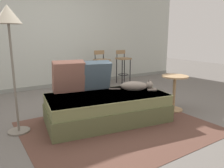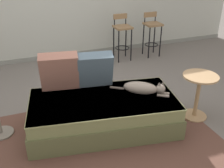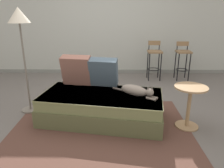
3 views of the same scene
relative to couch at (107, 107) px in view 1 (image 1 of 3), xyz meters
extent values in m
plane|color=#66605B|center=(0.00, 0.40, -0.21)|extent=(16.00, 16.00, 0.00)
cube|color=#B7BCB2|center=(0.00, 2.65, 1.09)|extent=(8.00, 0.10, 2.60)
cube|color=gray|center=(0.00, 2.60, -0.16)|extent=(8.00, 0.02, 0.09)
cube|color=brown|center=(0.00, -0.30, -0.21)|extent=(2.46, 1.99, 0.01)
cube|color=brown|center=(0.00, 0.00, -0.08)|extent=(1.88, 1.17, 0.25)
cube|color=olive|center=(0.00, 0.00, 0.12)|extent=(1.84, 1.12, 0.16)
cube|color=#868C57|center=(0.00, 0.00, 0.19)|extent=(1.85, 1.13, 0.02)
cube|color=#936051|center=(-0.42, 0.42, 0.45)|extent=(0.50, 0.34, 0.49)
cube|color=#4C6070|center=(0.01, 0.35, 0.43)|extent=(0.48, 0.33, 0.46)
ellipsoid|color=gray|center=(0.47, -0.04, 0.28)|extent=(0.44, 0.38, 0.15)
sphere|color=gray|center=(0.67, -0.18, 0.30)|extent=(0.11, 0.11, 0.11)
cone|color=#544C44|center=(0.64, -0.18, 0.37)|extent=(0.03, 0.03, 0.04)
cone|color=#544C44|center=(0.69, -0.18, 0.37)|extent=(0.03, 0.03, 0.04)
cylinder|color=gray|center=(0.68, -0.22, 0.22)|extent=(0.14, 0.11, 0.04)
cylinder|color=gray|center=(0.72, -0.17, 0.22)|extent=(0.14, 0.11, 0.04)
cylinder|color=#544C44|center=(0.24, 0.16, 0.22)|extent=(0.16, 0.13, 0.03)
cylinder|color=black|center=(0.98, 1.92, 0.11)|extent=(0.02, 0.02, 0.64)
cylinder|color=black|center=(1.25, 1.92, 0.11)|extent=(0.02, 0.02, 0.64)
cylinder|color=black|center=(0.98, 2.18, 0.11)|extent=(0.02, 0.02, 0.64)
cylinder|color=black|center=(1.25, 2.18, 0.11)|extent=(0.02, 0.02, 0.64)
torus|color=black|center=(1.11, 2.05, 0.04)|extent=(0.28, 0.28, 0.02)
cube|color=olive|center=(1.11, 2.05, 0.46)|extent=(0.32, 0.32, 0.04)
cylinder|color=black|center=(0.99, 2.18, 0.54)|extent=(0.02, 0.02, 0.20)
cylinder|color=black|center=(1.23, 2.18, 0.54)|extent=(0.02, 0.02, 0.20)
cube|color=olive|center=(1.11, 2.18, 0.64)|extent=(0.28, 0.03, 0.10)
cylinder|color=black|center=(1.65, 1.92, 0.11)|extent=(0.02, 0.02, 0.64)
cylinder|color=black|center=(1.91, 1.92, 0.11)|extent=(0.02, 0.02, 0.64)
cylinder|color=black|center=(1.65, 2.18, 0.11)|extent=(0.02, 0.02, 0.64)
cylinder|color=black|center=(1.91, 2.18, 0.11)|extent=(0.02, 0.02, 0.64)
torus|color=black|center=(1.78, 2.05, 0.02)|extent=(0.28, 0.28, 0.02)
cube|color=olive|center=(1.78, 2.05, 0.46)|extent=(0.32, 0.32, 0.04)
cylinder|color=black|center=(1.66, 2.18, 0.53)|extent=(0.02, 0.02, 0.18)
cylinder|color=black|center=(1.90, 2.18, 0.53)|extent=(0.02, 0.02, 0.18)
cube|color=olive|center=(1.78, 2.18, 0.62)|extent=(0.28, 0.03, 0.10)
cylinder|color=tan|center=(1.21, -0.20, 0.08)|extent=(0.05, 0.05, 0.58)
cylinder|color=tan|center=(1.21, -0.20, -0.20)|extent=(0.32, 0.32, 0.02)
cylinder|color=tan|center=(1.21, -0.20, 0.38)|extent=(0.44, 0.44, 0.02)
cylinder|color=slate|center=(-1.20, 0.30, -0.20)|extent=(0.28, 0.28, 0.02)
cylinder|color=slate|center=(-1.20, 0.30, 0.49)|extent=(0.03, 0.03, 1.39)
cone|color=beige|center=(-1.20, 0.30, 1.29)|extent=(0.32, 0.32, 0.22)
camera|label=1|loc=(-1.63, -2.64, 1.04)|focal=35.00mm
camera|label=2|loc=(-0.86, -2.55, 1.76)|focal=42.00mm
camera|label=3|loc=(0.19, -2.96, 1.36)|focal=35.00mm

